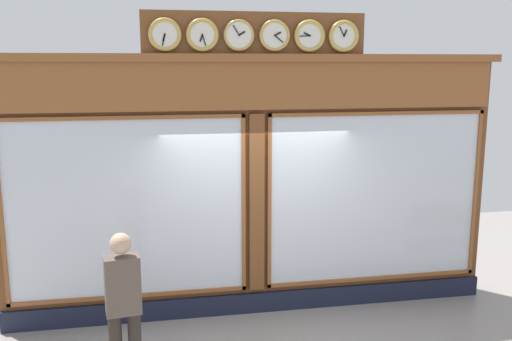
# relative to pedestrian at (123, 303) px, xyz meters

# --- Properties ---
(shop_facade) EXTENTS (6.78, 0.42, 4.03)m
(shop_facade) POSITION_rel_pedestrian_xyz_m (-1.69, -1.65, 0.86)
(shop_facade) COLOR brown
(shop_facade) RESTS_ON ground_plane
(pedestrian) EXTENTS (0.39, 0.27, 1.69)m
(pedestrian) POSITION_rel_pedestrian_xyz_m (0.00, 0.00, 0.00)
(pedestrian) COLOR #312A24
(pedestrian) RESTS_ON ground_plane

